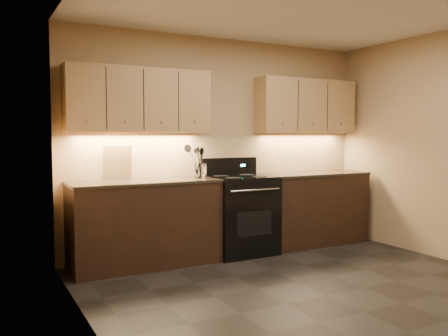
# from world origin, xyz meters

# --- Properties ---
(floor) EXTENTS (4.00, 4.00, 0.00)m
(floor) POSITION_xyz_m (0.00, 0.00, 0.00)
(floor) COLOR black
(floor) RESTS_ON ground
(wall_back) EXTENTS (4.00, 0.04, 2.60)m
(wall_back) POSITION_xyz_m (0.00, 2.00, 1.30)
(wall_back) COLOR tan
(wall_back) RESTS_ON ground
(wall_left) EXTENTS (0.04, 4.00, 2.60)m
(wall_left) POSITION_xyz_m (-2.00, 0.00, 1.30)
(wall_left) COLOR tan
(wall_left) RESTS_ON ground
(counter_left) EXTENTS (1.62, 0.62, 0.93)m
(counter_left) POSITION_xyz_m (-1.10, 1.70, 0.47)
(counter_left) COLOR black
(counter_left) RESTS_ON ground
(counter_right) EXTENTS (1.46, 0.62, 0.93)m
(counter_right) POSITION_xyz_m (1.18, 1.70, 0.47)
(counter_right) COLOR black
(counter_right) RESTS_ON ground
(stove) EXTENTS (0.76, 0.68, 1.14)m
(stove) POSITION_xyz_m (0.08, 1.68, 0.48)
(stove) COLOR black
(stove) RESTS_ON ground
(upper_cab_left) EXTENTS (1.60, 0.30, 0.70)m
(upper_cab_left) POSITION_xyz_m (-1.10, 1.85, 1.80)
(upper_cab_left) COLOR tan
(upper_cab_left) RESTS_ON wall_back
(upper_cab_right) EXTENTS (1.44, 0.30, 0.70)m
(upper_cab_right) POSITION_xyz_m (1.18, 1.85, 1.80)
(upper_cab_right) COLOR tan
(upper_cab_right) RESTS_ON wall_back
(outlet_plate) EXTENTS (0.08, 0.01, 0.12)m
(outlet_plate) POSITION_xyz_m (-1.30, 1.99, 1.12)
(outlet_plate) COLOR #B2B5BA
(outlet_plate) RESTS_ON wall_back
(utensil_crock) EXTENTS (0.17, 0.17, 0.17)m
(utensil_crock) POSITION_xyz_m (-0.42, 1.73, 1.01)
(utensil_crock) COLOR white
(utensil_crock) RESTS_ON counter_left
(cutting_board) EXTENTS (0.32, 0.13, 0.39)m
(cutting_board) POSITION_xyz_m (-1.33, 1.95, 1.12)
(cutting_board) COLOR tan
(cutting_board) RESTS_ON counter_left
(wooden_spoon) EXTENTS (0.13, 0.11, 0.29)m
(wooden_spoon) POSITION_xyz_m (-0.44, 1.73, 1.09)
(wooden_spoon) COLOR tan
(wooden_spoon) RESTS_ON utensil_crock
(black_spoon) EXTENTS (0.08, 0.14, 0.34)m
(black_spoon) POSITION_xyz_m (-0.42, 1.74, 1.11)
(black_spoon) COLOR black
(black_spoon) RESTS_ON utensil_crock
(black_turner) EXTENTS (0.11, 0.16, 0.36)m
(black_turner) POSITION_xyz_m (-0.42, 1.71, 1.12)
(black_turner) COLOR black
(black_turner) RESTS_ON utensil_crock
(steel_spatula) EXTENTS (0.19, 0.12, 0.36)m
(steel_spatula) POSITION_xyz_m (-0.38, 1.74, 1.12)
(steel_spatula) COLOR silver
(steel_spatula) RESTS_ON utensil_crock
(steel_skimmer) EXTENTS (0.25, 0.16, 0.40)m
(steel_skimmer) POSITION_xyz_m (-0.40, 1.72, 1.14)
(steel_skimmer) COLOR silver
(steel_skimmer) RESTS_ON utensil_crock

